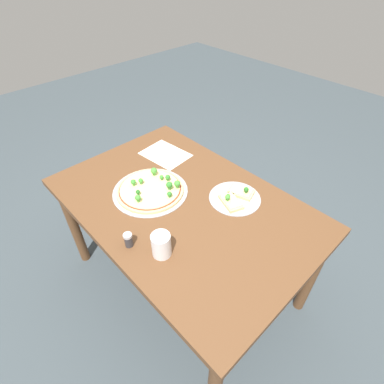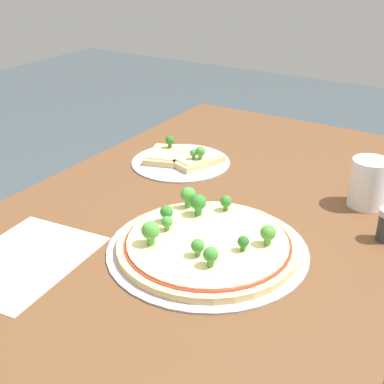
{
  "view_description": "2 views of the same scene",
  "coord_description": "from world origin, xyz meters",
  "px_view_note": "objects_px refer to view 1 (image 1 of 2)",
  "views": [
    {
      "loc": [
        -0.84,
        0.73,
        1.75
      ],
      "look_at": [
        0.01,
        -0.07,
        0.73
      ],
      "focal_mm": 28.0,
      "sensor_mm": 36.0,
      "label": 1
    },
    {
      "loc": [
        0.96,
        0.51,
        1.28
      ],
      "look_at": [
        0.01,
        -0.07,
        0.73
      ],
      "focal_mm": 50.0,
      "sensor_mm": 36.0,
      "label": 2
    }
  ],
  "objects_px": {
    "pizza_tray_whole": "(151,189)",
    "condiment_shaker": "(128,240)",
    "dining_table": "(183,213)",
    "pizza_tray_slice": "(236,197)",
    "drinking_cup": "(161,245)"
  },
  "relations": [
    {
      "from": "pizza_tray_whole",
      "to": "drinking_cup",
      "type": "height_order",
      "value": "drinking_cup"
    },
    {
      "from": "pizza_tray_whole",
      "to": "condiment_shaker",
      "type": "height_order",
      "value": "pizza_tray_whole"
    },
    {
      "from": "pizza_tray_whole",
      "to": "drinking_cup",
      "type": "distance_m",
      "value": 0.42
    },
    {
      "from": "dining_table",
      "to": "pizza_tray_slice",
      "type": "xyz_separation_m",
      "value": [
        -0.17,
        -0.22,
        0.09
      ]
    },
    {
      "from": "pizza_tray_whole",
      "to": "drinking_cup",
      "type": "xyz_separation_m",
      "value": [
        -0.36,
        0.21,
        0.04
      ]
    },
    {
      "from": "dining_table",
      "to": "pizza_tray_slice",
      "type": "distance_m",
      "value": 0.29
    },
    {
      "from": "dining_table",
      "to": "pizza_tray_whole",
      "type": "height_order",
      "value": "pizza_tray_whole"
    },
    {
      "from": "pizza_tray_whole",
      "to": "condiment_shaker",
      "type": "xyz_separation_m",
      "value": [
        -0.22,
        0.29,
        0.02
      ]
    },
    {
      "from": "pizza_tray_slice",
      "to": "condiment_shaker",
      "type": "distance_m",
      "value": 0.59
    },
    {
      "from": "dining_table",
      "to": "pizza_tray_whole",
      "type": "bearing_deg",
      "value": 20.27
    },
    {
      "from": "dining_table",
      "to": "pizza_tray_slice",
      "type": "bearing_deg",
      "value": -127.79
    },
    {
      "from": "condiment_shaker",
      "to": "drinking_cup",
      "type": "bearing_deg",
      "value": -150.23
    },
    {
      "from": "pizza_tray_slice",
      "to": "condiment_shaker",
      "type": "bearing_deg",
      "value": 77.82
    },
    {
      "from": "drinking_cup",
      "to": "condiment_shaker",
      "type": "xyz_separation_m",
      "value": [
        0.13,
        0.08,
        -0.02
      ]
    },
    {
      "from": "dining_table",
      "to": "pizza_tray_whole",
      "type": "xyz_separation_m",
      "value": [
        0.18,
        0.07,
        0.1
      ]
    }
  ]
}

